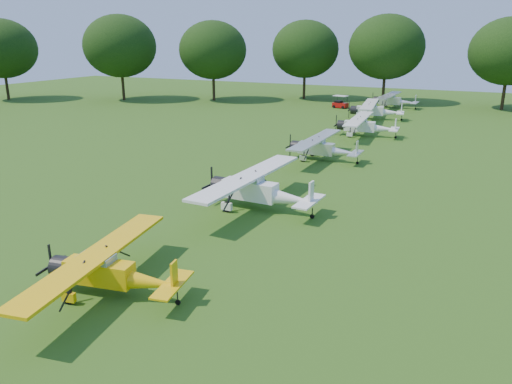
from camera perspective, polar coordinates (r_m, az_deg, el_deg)
ground at (r=26.26m, az=-6.38°, el=-4.46°), size 160.00×160.00×0.00m
tree_belt at (r=22.91m, az=1.00°, el=13.14°), size 137.36×130.27×14.52m
aircraft_2 at (r=20.38m, az=-16.47°, el=-8.55°), size 5.85×9.26×1.82m
aircraft_3 at (r=28.96m, az=0.21°, el=0.42°), size 6.95×11.05×2.18m
aircraft_4 at (r=41.01m, az=7.53°, el=5.13°), size 6.07×9.64×1.91m
aircraft_5 at (r=51.87m, az=12.29°, el=7.51°), size 6.35×10.12×1.99m
aircraft_6 at (r=62.90m, az=13.36°, el=9.17°), size 6.68×10.60×2.08m
aircraft_7 at (r=73.78m, az=15.41°, el=10.14°), size 6.39×10.16×2.01m
golf_cart at (r=72.26m, az=9.58°, el=9.90°), size 2.24×1.63×1.74m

